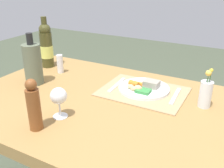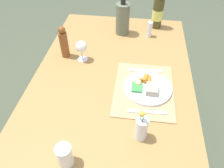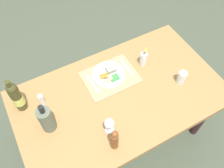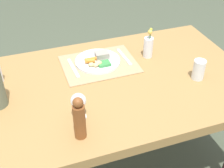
% 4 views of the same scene
% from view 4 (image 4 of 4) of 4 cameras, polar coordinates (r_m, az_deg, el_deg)
% --- Properties ---
extents(ground_plane, '(8.00, 8.00, 0.00)m').
position_cam_4_polar(ground_plane, '(2.13, -0.76, -15.56)').
color(ground_plane, '#464F3C').
extents(dining_table, '(1.59, 0.92, 0.72)m').
position_cam_4_polar(dining_table, '(1.67, -0.94, -2.13)').
color(dining_table, '#9D7641').
rests_on(dining_table, ground_plane).
extents(placemat, '(0.43, 0.32, 0.01)m').
position_cam_4_polar(placemat, '(1.77, -2.39, 3.75)').
color(placemat, tan).
rests_on(placemat, dining_table).
extents(dinner_plate, '(0.26, 0.26, 0.05)m').
position_cam_4_polar(dinner_plate, '(1.77, -2.66, 4.43)').
color(dinner_plate, silver).
rests_on(dinner_plate, placemat).
extents(fork, '(0.03, 0.20, 0.00)m').
position_cam_4_polar(fork, '(1.83, 2.29, 5.15)').
color(fork, silver).
rests_on(fork, placemat).
extents(knife, '(0.03, 0.20, 0.00)m').
position_cam_4_polar(knife, '(1.74, -7.30, 3.03)').
color(knife, silver).
rests_on(knife, placemat).
extents(water_tumbler, '(0.07, 0.07, 0.11)m').
position_cam_4_polar(water_tumbler, '(1.69, 15.98, 2.42)').
color(water_tumbler, silver).
rests_on(water_tumbler, dining_table).
extents(flower_vase, '(0.06, 0.06, 0.19)m').
position_cam_4_polar(flower_vase, '(1.82, 6.85, 7.02)').
color(flower_vase, silver).
rests_on(flower_vase, dining_table).
extents(wine_glass, '(0.07, 0.07, 0.14)m').
position_cam_4_polar(wine_glass, '(1.36, -6.34, -3.31)').
color(wine_glass, white).
rests_on(wine_glass, dining_table).
extents(pepper_mill, '(0.05, 0.05, 0.21)m').
position_cam_4_polar(pepper_mill, '(1.27, -6.17, -6.53)').
color(pepper_mill, brown).
rests_on(pepper_mill, dining_table).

